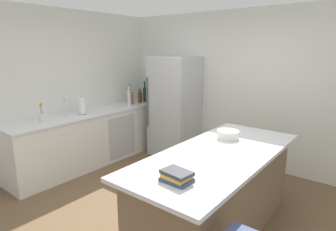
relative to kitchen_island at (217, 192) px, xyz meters
name	(u,v)px	position (x,y,z in m)	size (l,w,h in m)	color
ground_plane	(165,220)	(-0.56, -0.21, -0.46)	(7.20, 7.20, 0.00)	brown
wall_rear	(249,89)	(-0.56, 2.04, 0.84)	(6.00, 0.10, 2.60)	silver
wall_left	(45,92)	(-3.01, -0.21, 0.84)	(0.10, 6.00, 2.60)	silver
counter_run_left	(95,137)	(-2.65, 0.41, -0.01)	(0.64, 2.98, 0.91)	silver
kitchen_island	(217,192)	(0.00, 0.00, 0.00)	(0.97, 2.29, 0.91)	#7A6047
refrigerator	(175,107)	(-1.80, 1.63, 0.45)	(0.78, 0.75, 1.83)	#B7BABF
sink_faucet	(65,107)	(-2.69, -0.07, 0.61)	(0.15, 0.05, 0.30)	silver
flower_vase	(42,116)	(-2.65, -0.49, 0.55)	(0.08, 0.08, 0.29)	silver
paper_towel_roll	(82,106)	(-2.63, 0.20, 0.58)	(0.14, 0.14, 0.31)	gray
gin_bottle	(146,95)	(-2.68, 1.79, 0.56)	(0.06, 0.06, 0.28)	#8CB79E
wine_bottle	(145,94)	(-2.62, 1.70, 0.61)	(0.08, 0.08, 0.41)	#19381E
whiskey_bottle	(140,97)	(-2.65, 1.59, 0.55)	(0.07, 0.07, 0.27)	brown
syrup_bottle	(140,98)	(-2.59, 1.51, 0.56)	(0.07, 0.07, 0.27)	#5B3319
olive_oil_bottle	(131,98)	(-2.72, 1.40, 0.56)	(0.06, 0.06, 0.28)	olive
vinegar_bottle	(133,99)	(-2.59, 1.32, 0.55)	(0.05, 0.05, 0.24)	#994C23
soda_bottle	(129,97)	(-2.58, 1.21, 0.60)	(0.07, 0.07, 0.40)	silver
cookbook_stack	(177,176)	(0.05, -0.80, 0.50)	(0.26, 0.20, 0.09)	#334770
mixing_bowl	(228,135)	(-0.14, 0.49, 0.50)	(0.26, 0.26, 0.10)	silver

